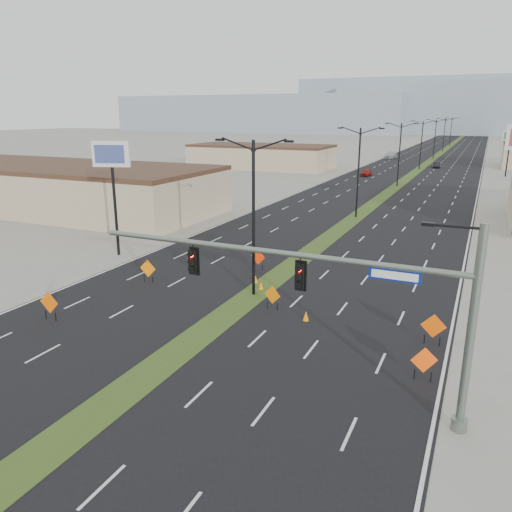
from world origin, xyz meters
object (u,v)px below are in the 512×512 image
at_px(streetlight_1, 358,170).
at_px(construction_sign_3, 272,296).
at_px(signal_mast, 345,293).
at_px(streetlight_6, 451,131).
at_px(streetlight_2, 399,153).
at_px(construction_sign_2, 258,258).
at_px(streetlight_0, 253,214).
at_px(car_left, 366,173).
at_px(streetlight_5, 444,134).
at_px(pole_sign_east_far, 510,140).
at_px(streetlight_3, 421,143).
at_px(cone_2, 386,270).
at_px(cone_3, 255,279).
at_px(streetlight_4, 435,138).
at_px(construction_sign_1, 49,303).
at_px(construction_sign_5, 424,361).
at_px(cone_0, 261,286).
at_px(car_mid, 436,165).
at_px(construction_sign_4, 433,327).
at_px(pole_sign_west, 112,163).
at_px(cone_1, 306,316).
at_px(construction_sign_0, 148,269).
at_px(car_far, 391,155).

relative_size(streetlight_1, construction_sign_3, 6.60).
relative_size(signal_mast, streetlight_6, 1.63).
bearing_deg(streetlight_2, construction_sign_2, -92.25).
relative_size(signal_mast, streetlight_0, 1.63).
bearing_deg(car_left, streetlight_5, 85.56).
xyz_separation_m(signal_mast, pole_sign_east_far, (7.90, 87.55, 2.02)).
bearing_deg(pole_sign_east_far, streetlight_3, 176.73).
height_order(cone_2, cone_3, cone_2).
bearing_deg(construction_sign_2, streetlight_6, 99.90).
bearing_deg(streetlight_4, construction_sign_1, -94.22).
xyz_separation_m(streetlight_2, construction_sign_5, (11.50, -62.82, -4.46)).
height_order(construction_sign_5, cone_0, construction_sign_5).
height_order(streetlight_5, car_mid, streetlight_5).
bearing_deg(car_mid, construction_sign_1, -103.19).
height_order(streetlight_1, car_left, streetlight_1).
distance_m(construction_sign_4, pole_sign_west, 27.68).
distance_m(streetlight_4, construction_sign_4, 115.56).
xyz_separation_m(streetlight_1, cone_1, (4.54, -30.63, -5.12)).
height_order(streetlight_5, construction_sign_3, streetlight_5).
relative_size(construction_sign_2, cone_2, 2.67).
xyz_separation_m(construction_sign_4, cone_0, (-11.45, 3.99, -0.72)).
bearing_deg(streetlight_5, construction_sign_0, -93.17).
relative_size(streetlight_2, streetlight_6, 1.00).
bearing_deg(construction_sign_5, cone_3, 119.67).
relative_size(streetlight_3, streetlight_6, 1.00).
relative_size(streetlight_6, cone_0, 17.57).
height_order(streetlight_4, construction_sign_5, streetlight_4).
distance_m(streetlight_1, streetlight_6, 140.00).
bearing_deg(construction_sign_0, construction_sign_3, -7.41).
distance_m(car_far, construction_sign_2, 103.84).
bearing_deg(construction_sign_4, cone_0, 156.28).
xyz_separation_m(car_mid, construction_sign_4, (8.50, -92.01, 0.36)).
xyz_separation_m(construction_sign_0, cone_1, (12.35, -1.78, -0.69)).
bearing_deg(streetlight_3, car_mid, 59.65).
relative_size(streetlight_4, construction_sign_0, 5.98).
relative_size(construction_sign_0, pole_sign_west, 0.18).
xyz_separation_m(streetlight_5, pole_sign_east_far, (16.46, -62.45, 1.39)).
distance_m(construction_sign_5, cone_0, 13.94).
distance_m(cone_2, pole_sign_west, 23.19).
distance_m(construction_sign_4, cone_1, 6.99).
distance_m(streetlight_6, construction_sign_4, 171.34).
bearing_deg(construction_sign_0, pole_sign_east_far, 71.14).
distance_m(streetlight_0, cone_3, 5.62).
xyz_separation_m(streetlight_0, streetlight_1, (0.00, 28.00, 0.00)).
bearing_deg(construction_sign_2, streetlight_1, 95.60).
height_order(car_far, construction_sign_4, construction_sign_4).
bearing_deg(streetlight_4, construction_sign_0, -93.96).
distance_m(car_left, pole_sign_west, 64.47).
bearing_deg(streetlight_3, car_far, 112.81).
relative_size(construction_sign_1, pole_sign_west, 0.19).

